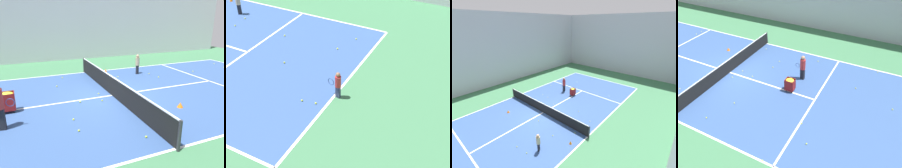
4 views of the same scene
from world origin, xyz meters
TOP-DOWN VIEW (x-y plane):
  - line_baseline_near at (0.00, -11.16)m, footprint 9.45×0.10m
  - line_service_near at (0.00, -6.14)m, footprint 9.45×0.10m
  - player_near_baseline at (-0.98, -11.29)m, footprint 0.26×0.57m
  - child_midcourt at (3.05, -3.06)m, footprint 0.35×0.35m
  - tennis_ball_0 at (-1.70, -10.77)m, footprint 0.07×0.07m
  - tennis_ball_5 at (2.04, -6.78)m, footprint 0.07×0.07m
  - tennis_ball_7 at (3.35, -10.08)m, footprint 0.07×0.07m
  - tennis_ball_9 at (2.67, -3.72)m, footprint 0.07×0.07m
  - tennis_ball_10 at (1.76, -3.84)m, footprint 0.07×0.07m
  - tennis_ball_24 at (0.01, -8.18)m, footprint 0.07×0.07m
  - tennis_ball_25 at (2.11, -9.69)m, footprint 0.07×0.07m
  - tennis_ball_28 at (-1.79, -10.24)m, footprint 0.07×0.07m

SIDE VIEW (x-z plane):
  - line_baseline_near at x=0.00m, z-range 0.00..0.01m
  - line_service_near at x=0.00m, z-range 0.00..0.01m
  - tennis_ball_0 at x=-1.70m, z-range 0.00..0.07m
  - tennis_ball_5 at x=2.04m, z-range 0.00..0.07m
  - tennis_ball_7 at x=3.35m, z-range 0.00..0.07m
  - tennis_ball_9 at x=2.67m, z-range 0.00..0.07m
  - tennis_ball_10 at x=1.76m, z-range 0.00..0.07m
  - tennis_ball_24 at x=0.01m, z-range 0.00..0.07m
  - tennis_ball_25 at x=2.11m, z-range 0.00..0.07m
  - tennis_ball_28 at x=-1.79m, z-range 0.00..0.07m
  - player_near_baseline at x=-0.98m, z-range 0.08..1.19m
  - child_midcourt at x=3.05m, z-range 0.09..1.36m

